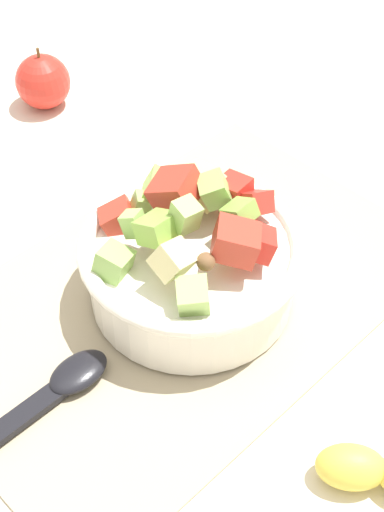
# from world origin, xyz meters

# --- Properties ---
(ground_plane) EXTENTS (2.40, 2.40, 0.00)m
(ground_plane) POSITION_xyz_m (0.00, 0.00, 0.00)
(ground_plane) COLOR silver
(placemat) EXTENTS (0.48, 0.31, 0.01)m
(placemat) POSITION_xyz_m (0.00, 0.00, 0.00)
(placemat) COLOR tan
(placemat) RESTS_ON ground_plane
(salad_bowl) EXTENTS (0.21, 0.21, 0.13)m
(salad_bowl) POSITION_xyz_m (-0.01, 0.01, 0.05)
(salad_bowl) COLOR white
(salad_bowl) RESTS_ON placemat
(serving_spoon) EXTENTS (0.24, 0.04, 0.01)m
(serving_spoon) POSITION_xyz_m (0.18, 0.01, 0.01)
(serving_spoon) COLOR black
(serving_spoon) RESTS_ON placemat
(whole_apple) EXTENTS (0.07, 0.07, 0.08)m
(whole_apple) POSITION_xyz_m (-0.10, -0.35, 0.03)
(whole_apple) COLOR red
(whole_apple) RESTS_ON ground_plane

